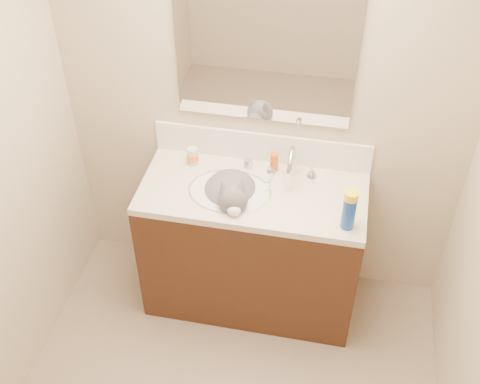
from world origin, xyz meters
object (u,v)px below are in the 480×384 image
at_px(faucet, 291,166).
at_px(spray_can, 349,213).
at_px(vanity_cabinet, 252,249).
at_px(cat, 231,195).
at_px(pill_bottle, 193,156).
at_px(basin, 230,201).
at_px(amber_bottle, 274,162).
at_px(silver_jar, 248,163).

bearing_deg(faucet, spray_can, -44.34).
relative_size(vanity_cabinet, cat, 2.68).
height_order(pill_bottle, spray_can, spray_can).
relative_size(faucet, spray_can, 1.55).
height_order(basin, amber_bottle, amber_bottle).
bearing_deg(pill_bottle, cat, -36.72).
bearing_deg(basin, faucet, 29.12).
xyz_separation_m(vanity_cabinet, cat, (-0.11, -0.03, 0.42)).
bearing_deg(cat, faucet, 12.82).
xyz_separation_m(cat, silver_jar, (0.05, 0.22, 0.05)).
bearing_deg(faucet, cat, -149.95).
bearing_deg(faucet, amber_bottle, 152.04).
xyz_separation_m(vanity_cabinet, faucet, (0.18, 0.14, 0.54)).
bearing_deg(cat, silver_jar, 59.63).
relative_size(vanity_cabinet, pill_bottle, 11.65).
xyz_separation_m(silver_jar, amber_bottle, (0.14, 0.01, 0.03)).
height_order(basin, cat, cat).
bearing_deg(pill_bottle, amber_bottle, 4.05).
height_order(vanity_cabinet, silver_jar, silver_jar).
xyz_separation_m(basin, pill_bottle, (-0.25, 0.19, 0.12)).
xyz_separation_m(faucet, silver_jar, (-0.24, 0.05, -0.06)).
bearing_deg(spray_can, faucet, 135.66).
distance_m(cat, spray_can, 0.64).
distance_m(amber_bottle, spray_can, 0.56).
bearing_deg(silver_jar, amber_bottle, 2.52).
relative_size(vanity_cabinet, basin, 2.67).
xyz_separation_m(cat, pill_bottle, (-0.25, 0.19, 0.08)).
height_order(faucet, spray_can, faucet).
bearing_deg(silver_jar, vanity_cabinet, -71.32).
xyz_separation_m(vanity_cabinet, amber_bottle, (0.08, 0.19, 0.51)).
xyz_separation_m(vanity_cabinet, pill_bottle, (-0.37, 0.16, 0.50)).
bearing_deg(spray_can, amber_bottle, 138.91).
height_order(vanity_cabinet, amber_bottle, amber_bottle).
bearing_deg(amber_bottle, faucet, -27.96).
distance_m(basin, spray_can, 0.66).
height_order(vanity_cabinet, spray_can, spray_can).
bearing_deg(amber_bottle, vanity_cabinet, -113.06).
bearing_deg(amber_bottle, cat, -131.04).
bearing_deg(pill_bottle, faucet, -2.19).
bearing_deg(pill_bottle, basin, -37.26).
distance_m(vanity_cabinet, basin, 0.40).
distance_m(basin, pill_bottle, 0.33).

